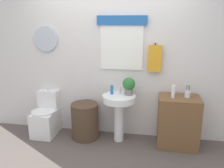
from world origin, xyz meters
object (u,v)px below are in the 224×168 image
at_px(toilet, 46,117).
at_px(laundry_hamper, 85,121).
at_px(potted_plant, 129,85).
at_px(lotion_bottle, 173,92).
at_px(pedestal_sink, 119,107).
at_px(wooden_cabinet, 178,122).
at_px(toothbrush_cup, 188,94).
at_px(soap_bottle, 112,90).

distance_m(toilet, laundry_hamper, 0.69).
xyz_separation_m(potted_plant, lotion_bottle, (0.66, -0.10, -0.03)).
height_order(pedestal_sink, lotion_bottle, lotion_bottle).
height_order(wooden_cabinet, potted_plant, potted_plant).
height_order(laundry_hamper, lotion_bottle, lotion_bottle).
height_order(wooden_cabinet, lotion_bottle, lotion_bottle).
relative_size(toilet, potted_plant, 2.73).
bearing_deg(toilet, toothbrush_cup, -0.28).
bearing_deg(laundry_hamper, toilet, 177.42).
height_order(laundry_hamper, soap_bottle, soap_bottle).
distance_m(potted_plant, toothbrush_cup, 0.87).
height_order(toilet, lotion_bottle, lotion_bottle).
relative_size(toilet, wooden_cabinet, 0.95).
distance_m(laundry_hamper, soap_bottle, 0.69).
bearing_deg(potted_plant, soap_bottle, -177.80).
xyz_separation_m(toilet, toothbrush_cup, (2.24, -0.01, 0.55)).
xyz_separation_m(toilet, soap_bottle, (1.12, 0.02, 0.54)).
height_order(soap_bottle, toothbrush_cup, toothbrush_cup).
bearing_deg(toothbrush_cup, toilet, 179.72).
relative_size(potted_plant, lotion_bottle, 1.42).
bearing_deg(toilet, soap_bottle, 0.98).
bearing_deg(toothbrush_cup, potted_plant, 177.35).
distance_m(toilet, lotion_bottle, 2.12).
xyz_separation_m(toilet, lotion_bottle, (2.03, -0.07, 0.59)).
xyz_separation_m(pedestal_sink, lotion_bottle, (0.80, -0.04, 0.30)).
distance_m(laundry_hamper, wooden_cabinet, 1.46).
xyz_separation_m(laundry_hamper, soap_bottle, (0.43, 0.05, 0.54)).
bearing_deg(wooden_cabinet, soap_bottle, 177.19).
bearing_deg(soap_bottle, lotion_bottle, -5.62).
distance_m(toilet, pedestal_sink, 1.27).
height_order(laundry_hamper, pedestal_sink, pedestal_sink).
distance_m(lotion_bottle, toothbrush_cup, 0.22).
xyz_separation_m(wooden_cabinet, toothbrush_cup, (0.10, 0.02, 0.44)).
relative_size(lotion_bottle, toothbrush_cup, 1.03).
xyz_separation_m(pedestal_sink, wooden_cabinet, (0.90, 0.00, -0.18)).
relative_size(toilet, toothbrush_cup, 3.99).
height_order(potted_plant, toothbrush_cup, potted_plant).
bearing_deg(laundry_hamper, toothbrush_cup, 0.74).
bearing_deg(toilet, pedestal_sink, -1.43).
bearing_deg(soap_bottle, pedestal_sink, -22.62).
xyz_separation_m(laundry_hamper, wooden_cabinet, (1.45, 0.00, 0.10)).
relative_size(laundry_hamper, wooden_cabinet, 0.75).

